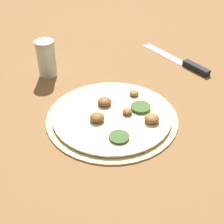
# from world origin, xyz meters

# --- Properties ---
(ground_plane) EXTENTS (3.00, 3.00, 0.00)m
(ground_plane) POSITION_xyz_m (0.00, 0.00, 0.00)
(ground_plane) COLOR olive
(pizza) EXTENTS (0.32, 0.32, 0.03)m
(pizza) POSITION_xyz_m (-0.00, 0.00, 0.01)
(pizza) COLOR beige
(pizza) RESTS_ON ground_plane
(knife) EXTENTS (0.11, 0.27, 0.02)m
(knife) POSITION_xyz_m (-0.30, -0.18, 0.01)
(knife) COLOR silver
(knife) RESTS_ON ground_plane
(spice_jar) EXTENTS (0.05, 0.05, 0.11)m
(spice_jar) POSITION_xyz_m (0.12, -0.25, 0.05)
(spice_jar) COLOR silver
(spice_jar) RESTS_ON ground_plane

